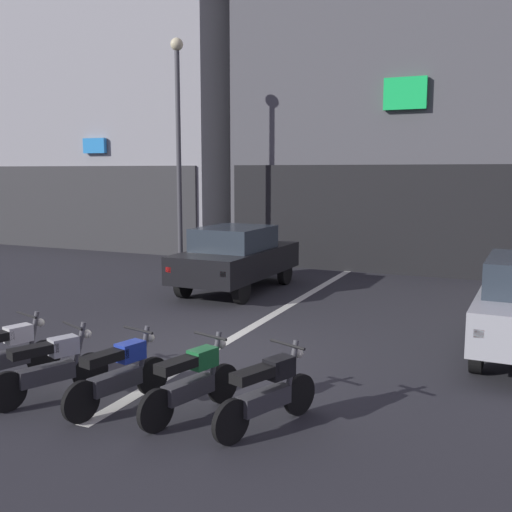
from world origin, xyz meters
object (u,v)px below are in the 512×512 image
motorcycle_silver_row_left_mid (51,366)px  motorcycle_blue_row_centre (119,373)px  motorcycle_white_row_leftmost (6,353)px  motorcycle_green_row_right_mid (192,381)px  car_black_crossing_near (236,256)px  motorcycle_black_row_rightmost (268,391)px  street_lamp (178,133)px

motorcycle_silver_row_left_mid → motorcycle_blue_row_centre: same height
motorcycle_white_row_leftmost → motorcycle_green_row_right_mid: size_ratio=0.99×
motorcycle_white_row_leftmost → motorcycle_green_row_right_mid: (2.97, 0.10, 0.00)m
motorcycle_white_row_leftmost → motorcycle_blue_row_centre: size_ratio=0.98×
car_black_crossing_near → motorcycle_black_row_rightmost: car_black_crossing_near is taller
car_black_crossing_near → motorcycle_blue_row_centre: car_black_crossing_near is taller
motorcycle_silver_row_left_mid → motorcycle_black_row_rightmost: size_ratio=0.99×
street_lamp → motorcycle_black_row_rightmost: bearing=-53.6°
street_lamp → motorcycle_green_row_right_mid: 11.09m
motorcycle_blue_row_centre → motorcycle_white_row_leftmost: bearing=178.9°
motorcycle_blue_row_centre → motorcycle_green_row_right_mid: 1.00m
motorcycle_white_row_leftmost → motorcycle_green_row_right_mid: same height
street_lamp → motorcycle_silver_row_left_mid: (3.54, -9.19, -3.65)m
motorcycle_silver_row_left_mid → motorcycle_green_row_right_mid: 2.00m
car_black_crossing_near → motorcycle_silver_row_left_mid: 7.55m
motorcycle_silver_row_left_mid → motorcycle_green_row_right_mid: size_ratio=0.96×
street_lamp → motorcycle_silver_row_left_mid: bearing=-68.9°
street_lamp → motorcycle_black_row_rightmost: 11.57m
street_lamp → motorcycle_blue_row_centre: (4.53, -9.03, -3.65)m
motorcycle_blue_row_centre → motorcycle_silver_row_left_mid: bearing=-171.0°
car_black_crossing_near → motorcycle_white_row_leftmost: bearing=-90.9°
motorcycle_green_row_right_mid → motorcycle_blue_row_centre: bearing=-172.2°
car_black_crossing_near → motorcycle_white_row_leftmost: (-0.11, -7.29, -0.43)m
street_lamp → motorcycle_silver_row_left_mid: size_ratio=4.33×
street_lamp → motorcycle_blue_row_centre: street_lamp is taller
car_black_crossing_near → motorcycle_black_row_rightmost: size_ratio=2.62×
motorcycle_green_row_right_mid → motorcycle_black_row_rightmost: bearing=3.3°
motorcycle_black_row_rightmost → motorcycle_white_row_leftmost: bearing=-177.8°
street_lamp → car_black_crossing_near: bearing=-32.7°
car_black_crossing_near → street_lamp: bearing=147.3°
motorcycle_green_row_right_mid → motorcycle_black_row_rightmost: (0.99, 0.06, 0.00)m
motorcycle_silver_row_left_mid → motorcycle_white_row_leftmost: bearing=168.9°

